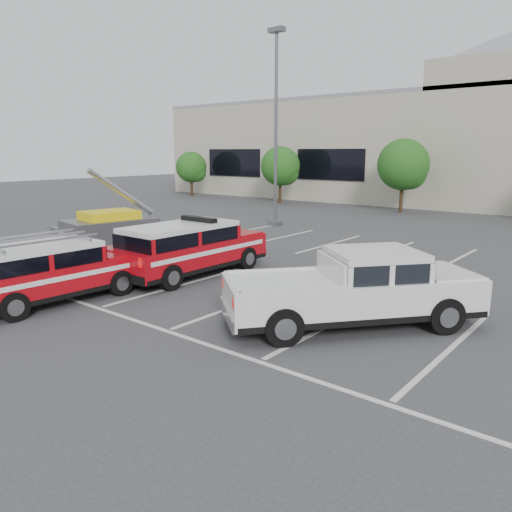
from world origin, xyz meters
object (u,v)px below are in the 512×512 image
at_px(ladder_suv, 51,276).
at_px(light_pole_left, 276,129).
at_px(tree_left, 282,167).
at_px(white_pickup, 354,296).
at_px(fire_chief_suv, 190,252).
at_px(tree_far_left, 192,168).
at_px(utility_rig, 107,229).
at_px(tree_mid_left, 405,166).

bearing_deg(ladder_suv, light_pole_left, 106.58).
distance_m(tree_left, white_pickup, 28.40).
distance_m(light_pole_left, ladder_suv, 16.37).
relative_size(fire_chief_suv, white_pickup, 0.94).
bearing_deg(tree_far_left, ladder_suv, -50.67).
bearing_deg(tree_far_left, fire_chief_suv, -44.18).
bearing_deg(tree_far_left, utility_rig, -52.84).
height_order(ladder_suv, utility_rig, utility_rig).
distance_m(white_pickup, utility_rig, 13.65).
distance_m(tree_mid_left, utility_rig, 20.17).
distance_m(tree_mid_left, light_pole_left, 10.73).
height_order(white_pickup, ladder_suv, ladder_suv).
distance_m(light_pole_left, utility_rig, 10.54).
bearing_deg(fire_chief_suv, white_pickup, -7.75).
height_order(light_pole_left, fire_chief_suv, light_pole_left).
height_order(tree_far_left, white_pickup, tree_far_left).
xyz_separation_m(tree_mid_left, utility_rig, (-5.38, -19.29, -2.37)).
height_order(tree_far_left, ladder_suv, tree_far_left).
bearing_deg(white_pickup, fire_chief_suv, -148.62).
relative_size(ladder_suv, utility_rig, 1.14).
bearing_deg(tree_mid_left, white_pickup, -69.82).
height_order(tree_far_left, tree_left, tree_left).
bearing_deg(tree_mid_left, utility_rig, -105.59).
bearing_deg(tree_mid_left, fire_chief_suv, -85.91).
xyz_separation_m(tree_mid_left, ladder_suv, (0.75, -25.32, -2.31)).
height_order(tree_mid_left, fire_chief_suv, tree_mid_left).
height_order(light_pole_left, utility_rig, light_pole_left).
bearing_deg(utility_rig, tree_far_left, 137.63).
xyz_separation_m(tree_left, utility_rig, (4.62, -19.29, -2.10)).
relative_size(tree_far_left, light_pole_left, 0.39).
xyz_separation_m(tree_far_left, tree_left, (10.00, 0.00, 0.27)).
relative_size(tree_far_left, tree_mid_left, 0.82).
relative_size(tree_mid_left, light_pole_left, 0.47).
distance_m(tree_far_left, white_pickup, 35.58).
xyz_separation_m(tree_far_left, utility_rig, (14.62, -19.29, -1.83)).
xyz_separation_m(fire_chief_suv, white_pickup, (6.53, -0.96, -0.06)).
height_order(tree_far_left, light_pole_left, light_pole_left).
height_order(tree_mid_left, light_pole_left, light_pole_left).
bearing_deg(utility_rig, tree_left, 113.93).
bearing_deg(tree_left, tree_mid_left, 0.00).
bearing_deg(tree_left, light_pole_left, -55.48).
xyz_separation_m(ladder_suv, utility_rig, (-6.13, 6.03, -0.06)).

